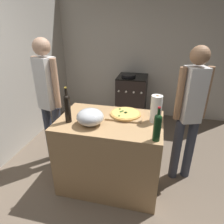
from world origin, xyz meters
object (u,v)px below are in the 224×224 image
pizza (125,113)px  person_in_red (190,110)px  paper_towel_roll (156,109)px  stove (132,98)px  person_in_stripes (49,97)px  wine_bottle_amber (67,107)px  mixing_bowl (90,117)px  wine_bottle_green (157,126)px

pizza → person_in_red: bearing=13.6°
paper_towel_roll → stove: 1.90m
stove → person_in_stripes: person_in_stripes is taller
person_in_red → wine_bottle_amber: bearing=-160.5°
pizza → mixing_bowl: mixing_bowl is taller
pizza → stove: (-0.15, 1.69, -0.46)m
paper_towel_roll → person_in_red: person_in_red is taller
mixing_bowl → wine_bottle_green: size_ratio=0.86×
pizza → wine_bottle_amber: bearing=-153.8°
mixing_bowl → paper_towel_roll: (0.66, 0.23, 0.06)m
paper_towel_roll → person_in_red: (0.38, 0.23, -0.07)m
person_in_red → paper_towel_roll: bearing=-148.8°
pizza → wine_bottle_green: 0.58m
wine_bottle_green → wine_bottle_amber: wine_bottle_amber is taller
wine_bottle_amber → mixing_bowl: bearing=-0.7°
pizza → person_in_red: person_in_red is taller
person_in_stripes → person_in_red: bearing=2.4°
wine_bottle_green → wine_bottle_amber: 0.95m
paper_towel_roll → stove: (-0.48, 1.74, -0.57)m
pizza → paper_towel_roll: paper_towel_roll is taller
mixing_bowl → paper_towel_roll: bearing=19.1°
stove → person_in_red: person_in_red is taller
stove → person_in_red: 1.81m
wine_bottle_green → paper_towel_roll: bearing=93.4°
pizza → person_in_stripes: 1.02m
paper_towel_roll → pizza: bearing=170.2°
paper_towel_roll → wine_bottle_amber: wine_bottle_amber is taller
paper_towel_roll → wine_bottle_amber: (-0.91, -0.23, 0.02)m
pizza → wine_bottle_green: wine_bottle_green is taller
mixing_bowl → stove: mixing_bowl is taller
mixing_bowl → paper_towel_roll: size_ratio=0.95×
person_in_stripes → wine_bottle_amber: bearing=-40.9°
mixing_bowl → wine_bottle_amber: (-0.25, 0.00, 0.08)m
pizza → mixing_bowl: (-0.33, -0.29, 0.06)m
wine_bottle_green → person_in_stripes: size_ratio=0.19×
pizza → paper_towel_roll: 0.36m
stove → paper_towel_roll: bearing=-74.5°
paper_towel_roll → wine_bottle_amber: bearing=-166.1°
wine_bottle_green → stove: wine_bottle_green is taller
wine_bottle_amber → pizza: bearing=26.2°
wine_bottle_amber → stove: bearing=77.8°
stove → pizza: bearing=-84.9°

